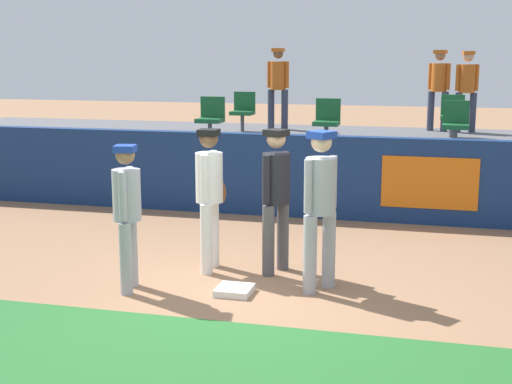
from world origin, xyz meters
name	(u,v)px	position (x,y,z in m)	size (l,w,h in m)	color
ground_plane	(246,296)	(0.00, 0.00, 0.00)	(60.00, 60.00, 0.00)	#936B4C
grass_foreground_strip	(178,381)	(0.00, -2.20, 0.00)	(18.00, 2.80, 0.01)	#26662B
first_base	(234,290)	(-0.16, 0.06, 0.04)	(0.40, 0.40, 0.08)	white
player_fielder_home	(210,190)	(-0.71, 0.89, 1.04)	(0.35, 0.56, 1.79)	white
player_runner_visitor	(320,200)	(0.76, 0.43, 1.08)	(0.48, 0.48, 1.86)	#9EA3AD
player_coach_visitor	(127,207)	(-1.38, -0.11, 0.98)	(0.38, 0.47, 1.70)	#9EA3AD
player_umpire	(276,191)	(0.12, 0.97, 1.04)	(0.44, 0.48, 1.80)	#4C4C51
field_wall	(312,177)	(0.01, 4.13, 0.69)	(18.00, 0.26, 1.38)	navy
bleacher_platform	(334,164)	(0.00, 6.70, 0.52)	(18.00, 4.80, 1.05)	#59595E
seat_front_right	(456,122)	(2.30, 5.57, 1.52)	(0.45, 0.44, 0.84)	#4C4C51
seat_back_left	(243,109)	(-2.07, 7.37, 1.52)	(0.46, 0.44, 0.84)	#4C4C51
seat_front_left	(211,116)	(-2.21, 5.57, 1.52)	(0.47, 0.44, 0.84)	#4C4C51
seat_front_center	(327,119)	(0.02, 5.57, 1.52)	(0.45, 0.44, 0.84)	#4C4C51
seat_back_right	(452,114)	(2.26, 7.37, 1.52)	(0.46, 0.44, 0.84)	#4C4C51
spectator_hooded	(439,84)	(1.97, 8.47, 2.04)	(0.46, 0.42, 1.72)	#33384C
spectator_capped	(467,86)	(2.54, 8.37, 2.03)	(0.47, 0.37, 1.70)	#33384C
spectator_casual	(278,83)	(-1.45, 8.00, 2.07)	(0.49, 0.36, 1.76)	#33384C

